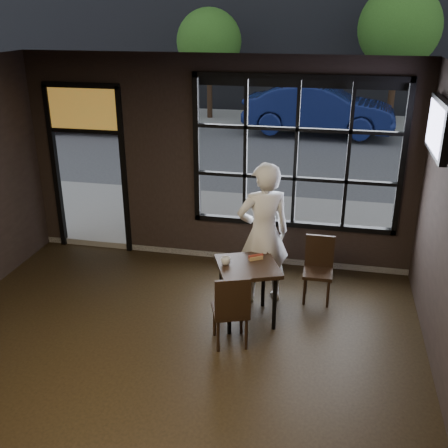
% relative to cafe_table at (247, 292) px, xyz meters
% --- Properties ---
extents(floor, '(6.00, 7.00, 0.02)m').
position_rel_cafe_table_xyz_m(floor, '(-0.79, -1.80, -0.41)').
color(floor, black).
rests_on(floor, ground).
extents(ceiling, '(6.00, 7.00, 0.02)m').
position_rel_cafe_table_xyz_m(ceiling, '(-0.79, -1.80, 2.81)').
color(ceiling, black).
rests_on(ceiling, ground).
extents(window_frame, '(3.06, 0.12, 2.28)m').
position_rel_cafe_table_xyz_m(window_frame, '(0.41, 1.70, 1.40)').
color(window_frame, black).
rests_on(window_frame, ground).
extents(stained_transom, '(1.20, 0.06, 0.70)m').
position_rel_cafe_table_xyz_m(stained_transom, '(-2.89, 1.70, 1.95)').
color(stained_transom, orange).
rests_on(stained_transom, ground).
extents(street_asphalt, '(60.00, 41.00, 0.04)m').
position_rel_cafe_table_xyz_m(street_asphalt, '(-0.79, 22.20, -0.42)').
color(street_asphalt, '#545456').
rests_on(street_asphalt, ground).
extents(cafe_table, '(0.96, 0.96, 0.80)m').
position_rel_cafe_table_xyz_m(cafe_table, '(0.00, 0.00, 0.00)').
color(cafe_table, black).
rests_on(cafe_table, floor).
extents(chair_near, '(0.53, 0.53, 0.96)m').
position_rel_cafe_table_xyz_m(chair_near, '(-0.11, -0.55, 0.08)').
color(chair_near, black).
rests_on(chair_near, floor).
extents(chair_window, '(0.39, 0.39, 0.91)m').
position_rel_cafe_table_xyz_m(chair_window, '(0.87, 0.68, 0.05)').
color(chair_window, black).
rests_on(chair_window, floor).
extents(man, '(0.85, 0.72, 1.98)m').
position_rel_cafe_table_xyz_m(man, '(0.11, 0.55, 0.59)').
color(man, white).
rests_on(man, floor).
extents(hotdog, '(0.21, 0.17, 0.06)m').
position_rel_cafe_table_xyz_m(hotdog, '(0.07, 0.17, 0.42)').
color(hotdog, tan).
rests_on(hotdog, cafe_table).
extents(cup, '(0.16, 0.16, 0.10)m').
position_rel_cafe_table_xyz_m(cup, '(-0.27, -0.05, 0.44)').
color(cup, silver).
rests_on(cup, cafe_table).
extents(tv, '(0.13, 1.13, 0.66)m').
position_rel_cafe_table_xyz_m(tv, '(2.14, 0.73, 2.07)').
color(tv, black).
rests_on(tv, wall_right).
extents(navy_car, '(4.78, 1.94, 1.54)m').
position_rel_cafe_table_xyz_m(navy_car, '(0.41, 11.07, 0.47)').
color(navy_car, '#111C50').
rests_on(navy_car, street_asphalt).
extents(maroon_car, '(4.47, 1.84, 1.52)m').
position_rel_cafe_table_xyz_m(maroon_car, '(-6.75, 10.30, 0.46)').
color(maroon_car, '#5D0D19').
rests_on(maroon_car, street_asphalt).
extents(tree_left, '(2.26, 2.26, 3.86)m').
position_rel_cafe_table_xyz_m(tree_left, '(-3.58, 12.95, 2.32)').
color(tree_left, '#332114').
rests_on(tree_left, street_asphalt).
extents(tree_right, '(2.68, 2.68, 4.58)m').
position_rel_cafe_table_xyz_m(tree_right, '(2.75, 13.14, 2.82)').
color(tree_right, '#332114').
rests_on(tree_right, street_asphalt).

